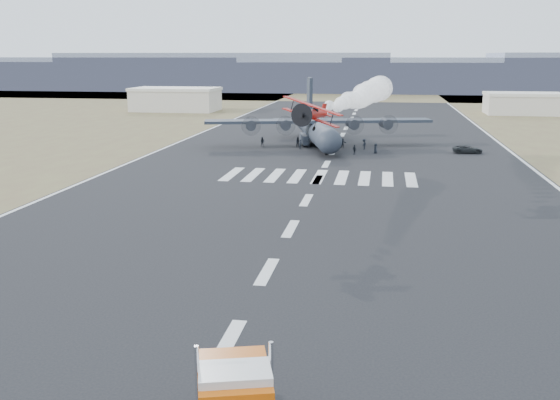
% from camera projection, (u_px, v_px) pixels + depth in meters
% --- Properties ---
extents(ground, '(500.00, 500.00, 0.00)m').
position_uv_depth(ground, '(228.00, 342.00, 35.10)').
color(ground, black).
rests_on(ground, ground).
extents(scrub_far, '(500.00, 80.00, 0.00)m').
position_uv_depth(scrub_far, '(364.00, 95.00, 256.12)').
color(scrub_far, brown).
rests_on(scrub_far, ground).
extents(runway_markings, '(60.00, 260.00, 0.01)m').
position_uv_depth(runway_markings, '(326.00, 164.00, 92.75)').
color(runway_markings, silver).
rests_on(runway_markings, ground).
extents(ridge_seg_b, '(150.00, 50.00, 15.00)m').
position_uv_depth(ridge_seg_b, '(99.00, 73.00, 304.01)').
color(ridge_seg_b, slate).
rests_on(ridge_seg_b, ground).
extents(ridge_seg_c, '(150.00, 50.00, 17.00)m').
position_uv_depth(ridge_seg_c, '(228.00, 72.00, 293.41)').
color(ridge_seg_c, slate).
rests_on(ridge_seg_c, ground).
extents(ridge_seg_d, '(150.00, 50.00, 13.00)m').
position_uv_depth(ridge_seg_d, '(367.00, 77.00, 283.48)').
color(ridge_seg_d, slate).
rests_on(ridge_seg_d, ground).
extents(ridge_seg_e, '(150.00, 50.00, 15.00)m').
position_uv_depth(ridge_seg_e, '(517.00, 75.00, 272.88)').
color(ridge_seg_e, slate).
rests_on(ridge_seg_e, ground).
extents(hangar_left, '(24.50, 14.50, 6.70)m').
position_uv_depth(hangar_left, '(176.00, 99.00, 181.97)').
color(hangar_left, '#B3AD9F').
rests_on(hangar_left, ground).
extents(hangar_right, '(20.50, 12.50, 5.90)m').
position_uv_depth(hangar_right, '(524.00, 103.00, 171.22)').
color(hangar_right, '#B3AD9F').
rests_on(hangar_right, ground).
extents(aerobatic_biplane, '(5.95, 5.55, 3.08)m').
position_uv_depth(aerobatic_biplane, '(313.00, 114.00, 59.66)').
color(aerobatic_biplane, '#B40C12').
extents(smoke_trail, '(7.61, 37.06, 3.82)m').
position_uv_depth(smoke_trail, '(369.00, 93.00, 87.64)').
color(smoke_trail, white).
extents(transport_aircraft, '(39.84, 32.58, 11.60)m').
position_uv_depth(transport_aircraft, '(317.00, 128.00, 112.33)').
color(transport_aircraft, '#232734').
rests_on(transport_aircraft, ground).
extents(support_vehicle, '(4.95, 2.57, 1.33)m').
position_uv_depth(support_vehicle, '(468.00, 149.00, 103.04)').
color(support_vehicle, black).
rests_on(support_vehicle, ground).
extents(crew_a, '(0.76, 0.73, 1.62)m').
position_uv_depth(crew_a, '(300.00, 144.00, 107.70)').
color(crew_a, black).
rests_on(crew_a, ground).
extents(crew_b, '(0.80, 0.50, 1.64)m').
position_uv_depth(crew_b, '(263.00, 142.00, 110.95)').
color(crew_b, black).
rests_on(crew_b, ground).
extents(crew_c, '(0.97, 1.29, 1.82)m').
position_uv_depth(crew_c, '(364.00, 144.00, 107.10)').
color(crew_c, black).
rests_on(crew_c, ground).
extents(crew_d, '(0.95, 1.02, 1.59)m').
position_uv_depth(crew_d, '(354.00, 150.00, 101.74)').
color(crew_d, black).
rests_on(crew_d, ground).
extents(crew_e, '(0.69, 0.91, 1.67)m').
position_uv_depth(crew_e, '(376.00, 148.00, 102.88)').
color(crew_e, black).
rests_on(crew_e, ground).
extents(crew_f, '(1.61, 0.68, 1.69)m').
position_uv_depth(crew_f, '(342.00, 143.00, 109.21)').
color(crew_f, black).
rests_on(crew_f, ground).
extents(crew_g, '(0.71, 0.65, 1.58)m').
position_uv_depth(crew_g, '(308.00, 143.00, 108.90)').
color(crew_g, black).
rests_on(crew_g, ground).
extents(crew_h, '(0.98, 0.80, 1.75)m').
position_uv_depth(crew_h, '(298.00, 142.00, 110.20)').
color(crew_h, black).
rests_on(crew_h, ground).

